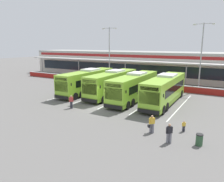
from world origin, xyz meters
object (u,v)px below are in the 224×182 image
(lamp_post_west, at_px, (109,51))
(pedestrian_child, at_px, (184,126))
(coach_bus_centre, at_px, (134,87))
(lamp_post_centre, at_px, (201,53))
(pedestrian_with_handbag, at_px, (152,123))
(litter_bin, at_px, (199,140))
(pedestrian_near_bin, at_px, (71,101))
(coach_bus_right_centre, at_px, (165,90))
(coach_bus_left_centre, at_px, (112,84))
(coach_bus_leftmost, at_px, (87,82))
(pedestrian_in_dark_coat, at_px, (169,133))

(lamp_post_west, bearing_deg, pedestrian_child, -45.33)
(coach_bus_centre, height_order, lamp_post_centre, lamp_post_centre)
(pedestrian_with_handbag, relative_size, litter_bin, 1.74)
(pedestrian_near_bin, bearing_deg, coach_bus_right_centre, 40.81)
(litter_bin, bearing_deg, coach_bus_left_centre, 141.75)
(pedestrian_with_handbag, relative_size, pedestrian_child, 1.61)
(pedestrian_with_handbag, bearing_deg, coach_bus_right_centre, 100.37)
(coach_bus_centre, relative_size, litter_bin, 13.08)
(coach_bus_leftmost, distance_m, lamp_post_centre, 19.05)
(pedestrian_near_bin, bearing_deg, lamp_post_centre, 57.33)
(pedestrian_near_bin, xyz_separation_m, lamp_post_centre, (11.83, 18.45, 5.42))
(coach_bus_centre, bearing_deg, coach_bus_leftmost, 177.18)
(coach_bus_leftmost, xyz_separation_m, litter_bin, (18.45, -10.64, -1.32))
(pedestrian_in_dark_coat, bearing_deg, lamp_post_centre, 92.74)
(pedestrian_with_handbag, height_order, pedestrian_near_bin, same)
(coach_bus_right_centre, height_order, pedestrian_near_bin, coach_bus_right_centre)
(coach_bus_left_centre, relative_size, coach_bus_centre, 1.00)
(pedestrian_child, relative_size, litter_bin, 1.08)
(pedestrian_child, bearing_deg, pedestrian_near_bin, 177.85)
(coach_bus_right_centre, height_order, pedestrian_child, coach_bus_right_centre)
(coach_bus_centre, bearing_deg, litter_bin, -45.41)
(coach_bus_right_centre, distance_m, lamp_post_west, 19.22)
(coach_bus_right_centre, xyz_separation_m, litter_bin, (5.86, -10.55, -1.32))
(coach_bus_centre, relative_size, coach_bus_right_centre, 1.00)
(coach_bus_leftmost, bearing_deg, pedestrian_near_bin, -66.71)
(coach_bus_leftmost, relative_size, coach_bus_left_centre, 1.00)
(coach_bus_leftmost, bearing_deg, lamp_post_west, 102.47)
(coach_bus_centre, relative_size, pedestrian_in_dark_coat, 7.51)
(coach_bus_left_centre, distance_m, pedestrian_child, 15.47)
(coach_bus_centre, height_order, coach_bus_right_centre, same)
(pedestrian_child, bearing_deg, pedestrian_with_handbag, -145.18)
(coach_bus_leftmost, distance_m, pedestrian_with_handbag, 17.68)
(pedestrian_near_bin, distance_m, litter_bin, 15.25)
(coach_bus_right_centre, bearing_deg, coach_bus_centre, -175.61)
(coach_bus_centre, distance_m, lamp_post_west, 16.36)
(pedestrian_in_dark_coat, xyz_separation_m, lamp_post_west, (-18.76, 22.43, 5.42))
(coach_bus_centre, xyz_separation_m, lamp_post_west, (-10.81, 11.42, 4.50))
(pedestrian_child, relative_size, lamp_post_centre, 0.09)
(coach_bus_centre, relative_size, pedestrian_with_handbag, 7.51)
(pedestrian_child, bearing_deg, lamp_post_west, 134.67)
(litter_bin, bearing_deg, lamp_post_west, 133.98)
(coach_bus_left_centre, height_order, coach_bus_centre, same)
(coach_bus_left_centre, distance_m, coach_bus_right_centre, 8.29)
(coach_bus_centre, xyz_separation_m, lamp_post_centre, (6.90, 10.87, 4.50))
(coach_bus_right_centre, distance_m, pedestrian_in_dark_coat, 11.96)
(lamp_post_west, bearing_deg, pedestrian_in_dark_coat, -50.10)
(coach_bus_left_centre, distance_m, pedestrian_in_dark_coat, 16.93)
(lamp_post_west, bearing_deg, coach_bus_centre, -46.58)
(coach_bus_leftmost, relative_size, pedestrian_with_handbag, 7.51)
(pedestrian_in_dark_coat, bearing_deg, pedestrian_with_handbag, 146.43)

